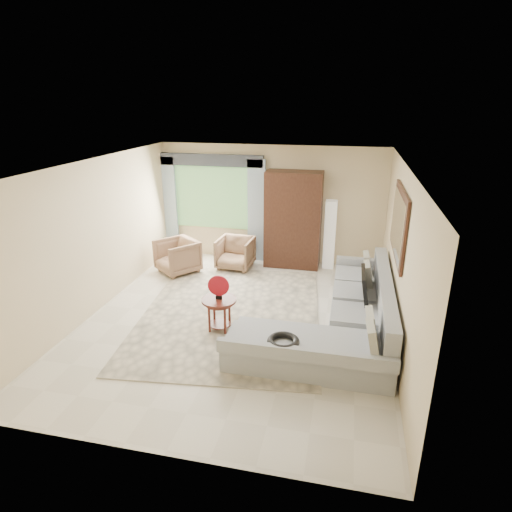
% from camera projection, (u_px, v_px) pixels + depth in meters
% --- Properties ---
extents(ground, '(6.00, 6.00, 0.00)m').
position_uv_depth(ground, '(237.00, 320.00, 7.24)').
color(ground, silver).
rests_on(ground, ground).
extents(area_rug, '(3.41, 4.30, 0.02)m').
position_uv_depth(area_rug, '(231.00, 314.00, 7.43)').
color(area_rug, beige).
rests_on(area_rug, ground).
extents(sectional_sofa, '(2.30, 3.46, 0.90)m').
position_uv_depth(sectional_sofa, '(345.00, 321.00, 6.62)').
color(sectional_sofa, '#9B9FA3').
rests_on(sectional_sofa, ground).
extents(tv_screen, '(0.14, 0.74, 0.48)m').
position_uv_depth(tv_screen, '(365.00, 285.00, 6.83)').
color(tv_screen, black).
rests_on(tv_screen, sectional_sofa).
extents(garden_hose, '(0.43, 0.43, 0.09)m').
position_uv_depth(garden_hose, '(283.00, 341.00, 5.59)').
color(garden_hose, black).
rests_on(garden_hose, sectional_sofa).
extents(coffee_table, '(0.55, 0.55, 0.55)m').
position_uv_depth(coffee_table, '(219.00, 314.00, 6.84)').
color(coffee_table, '#441A12').
rests_on(coffee_table, ground).
extents(red_disc, '(0.34, 0.05, 0.34)m').
position_uv_depth(red_disc, '(218.00, 286.00, 6.66)').
color(red_disc, '#A1101C').
rests_on(red_disc, coffee_table).
extents(armchair_left, '(1.10, 1.10, 0.72)m').
position_uv_depth(armchair_left, '(177.00, 256.00, 9.10)').
color(armchair_left, '#845A48').
rests_on(armchair_left, ground).
extents(armchair_right, '(0.78, 0.80, 0.69)m').
position_uv_depth(armchair_right, '(235.00, 253.00, 9.35)').
color(armchair_right, '#926C4F').
rests_on(armchair_right, ground).
extents(potted_plant, '(0.59, 0.56, 0.53)m').
position_uv_depth(potted_plant, '(171.00, 247.00, 10.00)').
color(potted_plant, '#999999').
rests_on(potted_plant, ground).
extents(armoire, '(1.20, 0.55, 2.10)m').
position_uv_depth(armoire, '(293.00, 220.00, 9.26)').
color(armoire, black).
rests_on(armoire, ground).
extents(floor_lamp, '(0.24, 0.24, 1.50)m').
position_uv_depth(floor_lamp, '(330.00, 235.00, 9.25)').
color(floor_lamp, silver).
rests_on(floor_lamp, ground).
extents(window, '(1.80, 0.04, 1.40)m').
position_uv_depth(window, '(212.00, 197.00, 9.75)').
color(window, '#669E59').
rests_on(window, wall_back).
extents(curtain_left, '(0.40, 0.08, 2.30)m').
position_uv_depth(curtain_left, '(169.00, 207.00, 9.97)').
color(curtain_left, '#9EB7CC').
rests_on(curtain_left, ground).
extents(curtain_right, '(0.40, 0.08, 2.30)m').
position_uv_depth(curtain_right, '(256.00, 211.00, 9.54)').
color(curtain_right, '#9EB7CC').
rests_on(curtain_right, ground).
extents(valance, '(2.40, 0.12, 0.26)m').
position_uv_depth(valance, '(210.00, 160.00, 9.39)').
color(valance, '#1E232D').
rests_on(valance, wall_back).
extents(wall_mirror, '(0.05, 1.70, 1.05)m').
position_uv_depth(wall_mirror, '(399.00, 224.00, 6.46)').
color(wall_mirror, black).
rests_on(wall_mirror, wall_right).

